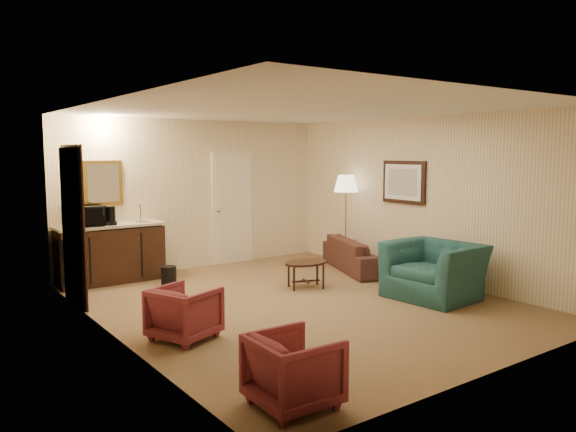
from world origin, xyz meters
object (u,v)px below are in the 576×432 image
at_px(floor_lamp, 346,220).
at_px(waste_bin, 169,276).
at_px(sofa, 360,249).
at_px(rose_chair_near, 185,310).
at_px(rose_chair_far, 294,367).
at_px(coffee_maker, 110,216).
at_px(coffee_table, 306,275).
at_px(teal_armchair, 434,261).
at_px(microwave, 84,214).
at_px(wetbar_cabinet, 111,253).

height_order(floor_lamp, waste_bin, floor_lamp).
distance_m(sofa, rose_chair_near, 4.34).
height_order(rose_chair_far, floor_lamp, floor_lamp).
height_order(sofa, rose_chair_near, sofa).
bearing_deg(coffee_maker, coffee_table, -45.84).
relative_size(teal_armchair, floor_lamp, 0.73).
bearing_deg(microwave, coffee_table, -39.23).
bearing_deg(microwave, floor_lamp, -16.46).
relative_size(sofa, waste_bin, 6.45).
bearing_deg(rose_chair_far, rose_chair_near, 1.99).
bearing_deg(rose_chair_near, coffee_table, -88.68).
distance_m(rose_chair_near, rose_chair_far, 2.01).
bearing_deg(sofa, floor_lamp, 14.78).
bearing_deg(sofa, wetbar_cabinet, 88.02).
distance_m(sofa, waste_bin, 3.29).
bearing_deg(coffee_maker, microwave, 165.14).
xyz_separation_m(sofa, floor_lamp, (0.05, 0.44, 0.45)).
bearing_deg(floor_lamp, wetbar_cabinet, 162.73).
distance_m(rose_chair_near, microwave, 3.25).
bearing_deg(sofa, teal_armchair, -171.36).
xyz_separation_m(sofa, microwave, (-4.20, 1.60, 0.74)).
relative_size(sofa, rose_chair_near, 2.91).
height_order(rose_chair_near, coffee_maker, coffee_maker).
relative_size(sofa, coffee_maker, 6.52).
relative_size(rose_chair_far, coffee_maker, 2.27).
bearing_deg(rose_chair_near, floor_lamp, -86.06).
bearing_deg(rose_chair_near, coffee_maker, -26.20).
bearing_deg(teal_armchair, floor_lamp, 164.17).
distance_m(microwave, coffee_maker, 0.39).
relative_size(coffee_table, coffee_maker, 2.43).
distance_m(teal_armchair, floor_lamp, 2.49).
xyz_separation_m(coffee_table, coffee_maker, (-2.27, 2.00, 0.86)).
relative_size(microwave, coffee_maker, 1.94).
bearing_deg(rose_chair_far, floor_lamp, -43.74).
xyz_separation_m(coffee_table, microwave, (-2.65, 2.08, 0.91)).
bearing_deg(waste_bin, microwave, 146.88).
relative_size(wetbar_cabinet, floor_lamp, 1.00).
relative_size(wetbar_cabinet, sofa, 0.87).
height_order(rose_chair_near, floor_lamp, floor_lamp).
bearing_deg(teal_armchair, wetbar_cabinet, -141.45).
xyz_separation_m(wetbar_cabinet, floor_lamp, (3.85, -1.20, 0.36)).
height_order(microwave, coffee_maker, microwave).
xyz_separation_m(rose_chair_far, waste_bin, (0.90, 4.47, -0.18)).
height_order(teal_armchair, rose_chair_far, teal_armchair).
height_order(teal_armchair, microwave, microwave).
distance_m(floor_lamp, microwave, 4.42).
xyz_separation_m(teal_armchair, coffee_maker, (-3.37, 3.51, 0.54)).
distance_m(rose_chair_far, coffee_maker, 5.15).
xyz_separation_m(wetbar_cabinet, rose_chair_far, (-0.25, -5.19, -0.13)).
distance_m(waste_bin, coffee_maker, 1.29).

